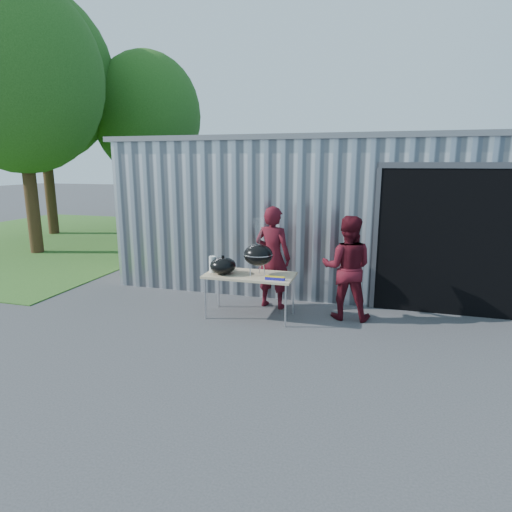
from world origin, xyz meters
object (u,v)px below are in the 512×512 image
(person_bystander, at_px, (347,268))
(folding_table, at_px, (250,276))
(kettle_grill, at_px, (258,251))
(person_cook, at_px, (273,257))

(person_bystander, bearing_deg, folding_table, 13.22)
(kettle_grill, distance_m, person_cook, 0.68)
(folding_table, bearing_deg, person_cook, 67.85)
(folding_table, xyz_separation_m, person_cook, (0.25, 0.60, 0.22))
(kettle_grill, bearing_deg, folding_table, 172.47)
(kettle_grill, xyz_separation_m, person_cook, (0.09, 0.63, -0.24))
(folding_table, relative_size, kettle_grill, 1.58)
(kettle_grill, relative_size, person_cook, 0.51)
(folding_table, distance_m, person_bystander, 1.63)
(person_bystander, bearing_deg, person_cook, -9.79)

